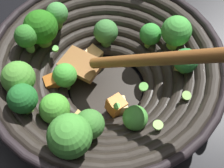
# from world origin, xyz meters

# --- Properties ---
(ground_plane) EXTENTS (4.00, 4.00, 0.00)m
(ground_plane) POSITION_xyz_m (0.00, 0.00, 0.00)
(ground_plane) COLOR black
(wok) EXTENTS (0.39, 0.42, 0.23)m
(wok) POSITION_xyz_m (-0.00, 0.00, 0.07)
(wok) COLOR black
(wok) RESTS_ON ground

